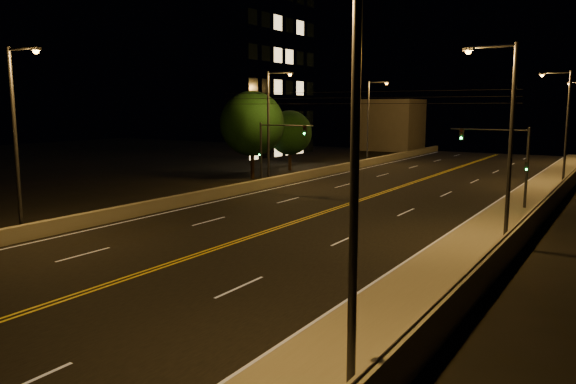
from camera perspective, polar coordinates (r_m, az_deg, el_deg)
The scene contains 20 objects.
road at distance 31.68m, azimuth -1.17°, elevation -3.71°, with size 18.00×120.00×0.02m, color black.
sidewalk at distance 27.46m, azimuth 18.20°, elevation -5.78°, with size 3.60×120.00×0.30m, color gray.
curb at distance 27.95m, azimuth 14.45°, elevation -5.53°, with size 0.14×120.00×0.15m, color gray.
parapet_wall at distance 26.99m, azimuth 21.67°, elevation -4.79°, with size 0.30×120.00×1.00m, color gray.
jersey_barrier at distance 37.46m, azimuth -13.32°, elevation -1.38°, with size 0.45×120.00×0.82m, color gray.
distant_building_left at distance 90.51m, azimuth 10.61°, elevation 6.72°, with size 8.00×8.00×7.93m, color gray.
parapet_rail at distance 26.87m, azimuth 21.74°, elevation -3.69°, with size 0.06×0.06×120.00m, color black.
lane_markings at distance 31.62m, azimuth -1.24°, elevation -3.71°, with size 17.32×116.00×0.00m.
streetlight_0 at distance 12.16m, azimuth 5.67°, elevation 2.98°, with size 2.55×0.28×9.76m.
streetlight_1 at distance 28.77m, azimuth 21.24°, elevation 5.69°, with size 2.55×0.28×9.76m.
streetlight_2 at distance 52.89m, azimuth 26.23°, elevation 6.48°, with size 2.55×0.28×9.76m.
streetlight_4 at distance 31.81m, azimuth -25.77°, elevation 5.65°, with size 2.55×0.28×9.76m.
streetlight_5 at distance 48.46m, azimuth -1.76°, elevation 7.24°, with size 2.55×0.28×9.76m.
streetlight_6 at distance 67.07m, azimuth 8.36°, elevation 7.54°, with size 2.55×0.28×9.76m.
traffic_signal_right at distance 39.38m, azimuth 21.62°, elevation 3.30°, with size 5.11×0.31×5.50m.
traffic_signal_left at distance 46.46m, azimuth -1.69°, elevation 4.63°, with size 5.11×0.31×5.50m.
overhead_wires at distance 39.25m, azimuth 6.48°, elevation 9.49°, with size 22.00×0.03×0.83m.
building_tower at distance 72.21m, azimuth -8.78°, elevation 14.46°, with size 24.00×15.00×29.58m.
tree_0 at distance 53.43m, azimuth -3.67°, elevation 6.94°, with size 6.10×6.10×8.26m.
tree_1 at distance 60.32m, azimuth 0.19°, elevation 6.04°, with size 4.73×4.73×6.41m.
Camera 1 is at (16.87, -5.94, 6.79)m, focal length 35.00 mm.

